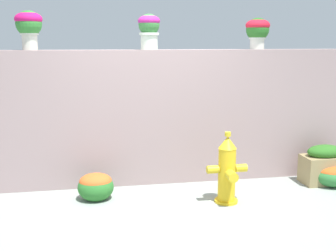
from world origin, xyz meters
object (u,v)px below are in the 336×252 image
potted_plant_1 (29,25)px  flower_bush_left (96,185)px  flower_bush_right (333,174)px  planter_box (324,165)px  potted_plant_3 (258,30)px  potted_plant_2 (149,28)px  fire_hydrant (227,171)px

potted_plant_1 → flower_bush_left: size_ratio=1.10×
flower_bush_right → planter_box: 0.16m
potted_plant_1 → potted_plant_3: (2.91, 0.03, -0.05)m
potted_plant_1 → planter_box: (3.70, -0.49, -1.80)m
planter_box → flower_bush_right: bearing=-49.3°
potted_plant_2 → flower_bush_right: potted_plant_2 is taller
flower_bush_left → planter_box: (2.98, 0.07, 0.07)m
potted_plant_1 → planter_box: size_ratio=0.82×
potted_plant_3 → planter_box: (0.79, -0.52, -1.75)m
potted_plant_2 → fire_hydrant: 2.04m
flower_bush_right → planter_box: size_ratio=0.95×
fire_hydrant → flower_bush_right: size_ratio=1.56×
potted_plant_1 → potted_plant_3: 2.91m
potted_plant_1 → flower_bush_left: bearing=-38.0°
potted_plant_3 → flower_bush_right: bearing=-35.0°
flower_bush_right → potted_plant_3: bearing=145.0°
potted_plant_1 → fire_hydrant: bearing=-22.8°
flower_bush_left → flower_bush_right: (3.06, -0.02, -0.02)m
fire_hydrant → flower_bush_right: (1.56, 0.35, -0.23)m
potted_plant_3 → flower_bush_right: size_ratio=0.76×
potted_plant_2 → planter_box: bearing=-12.6°
flower_bush_left → potted_plant_2: bearing=38.0°
potted_plant_1 → flower_bush_left: potted_plant_1 is taller
potted_plant_1 → potted_plant_2: potted_plant_1 is taller
potted_plant_1 → potted_plant_3: potted_plant_1 is taller
potted_plant_3 → potted_plant_1: bearing=-179.5°
potted_plant_1 → potted_plant_3: bearing=0.5°
potted_plant_2 → flower_bush_left: potted_plant_2 is taller
potted_plant_3 → planter_box: 1.99m
potted_plant_1 → planter_box: 4.15m
potted_plant_1 → flower_bush_right: size_ratio=0.87×
flower_bush_left → flower_bush_right: 3.06m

